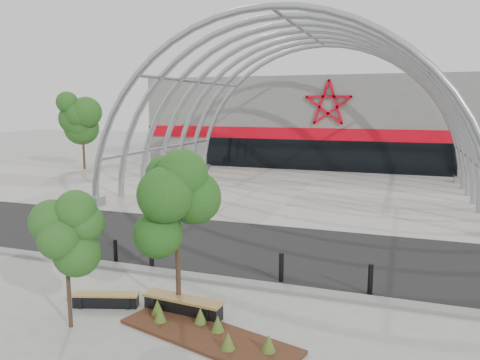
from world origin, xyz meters
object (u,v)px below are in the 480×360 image
object	(u,v)px
street_tree_0	(65,236)
bench_0	(106,300)
bench_1	(183,306)
street_tree_1	(177,207)
bollard_2	(152,255)

from	to	relation	value
street_tree_0	bench_0	xyz separation A→B (m)	(0.12, 1.32, -2.21)
street_tree_0	bench_1	distance (m)	3.59
street_tree_0	bench_1	world-z (taller)	street_tree_0
bench_1	street_tree_1	bearing A→B (deg)	140.66
bench_0	bollard_2	xyz separation A→B (m)	(-0.33, 3.09, 0.31)
street_tree_0	bench_1	size ratio (longest dim) A/B	1.44
street_tree_1	bollard_2	world-z (taller)	street_tree_1
street_tree_1	street_tree_0	bearing A→B (deg)	-141.12
bench_1	bollard_2	bearing A→B (deg)	132.52
street_tree_0	bench_0	bearing A→B (deg)	84.75
street_tree_0	bollard_2	size ratio (longest dim) A/B	3.32
street_tree_0	street_tree_1	world-z (taller)	street_tree_1
bench_0	bollard_2	size ratio (longest dim) A/B	1.86
street_tree_0	street_tree_1	bearing A→B (deg)	38.88
bollard_2	bench_1	bearing A→B (deg)	-47.48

